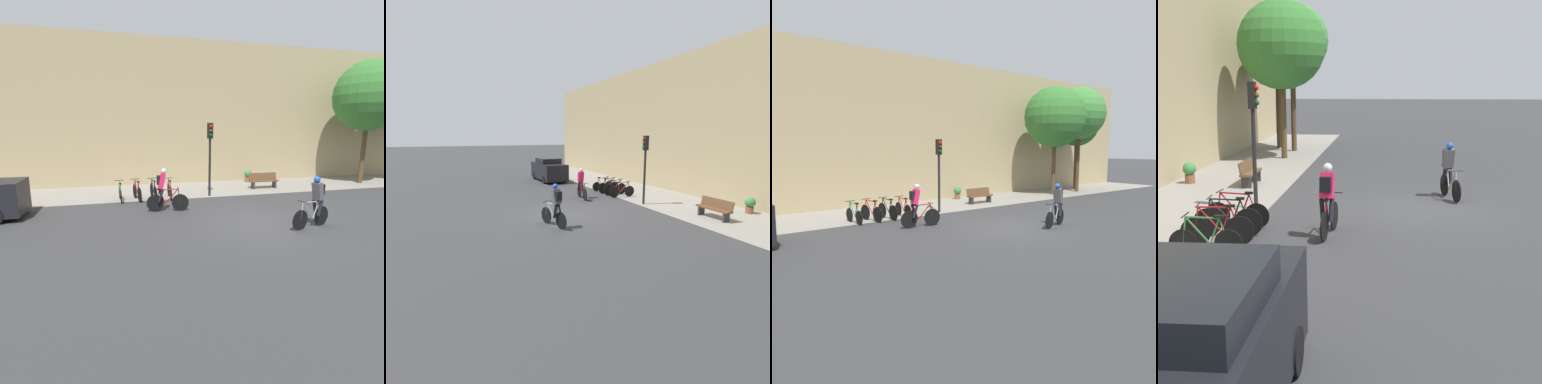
# 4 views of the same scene
# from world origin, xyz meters

# --- Properties ---
(ground) EXTENTS (200.00, 200.00, 0.00)m
(ground) POSITION_xyz_m (0.00, 0.00, 0.00)
(ground) COLOR #333335
(kerb_strip) EXTENTS (44.00, 4.50, 0.01)m
(kerb_strip) POSITION_xyz_m (0.00, 6.75, 0.00)
(kerb_strip) COLOR gray
(kerb_strip) RESTS_ON ground
(building_facade) EXTENTS (44.00, 0.60, 8.64)m
(building_facade) POSITION_xyz_m (0.00, 9.30, 4.32)
(building_facade) COLOR tan
(building_facade) RESTS_ON ground
(cyclist_pink) EXTENTS (1.74, 0.50, 1.80)m
(cyclist_pink) POSITION_xyz_m (-3.08, 2.43, 0.95)
(cyclist_pink) COLOR black
(cyclist_pink) RESTS_ON ground
(cyclist_grey) EXTENTS (1.71, 0.61, 1.79)m
(cyclist_grey) POSITION_xyz_m (1.64, -0.92, 0.95)
(cyclist_grey) COLOR black
(cyclist_grey) RESTS_ON ground
(parked_bike_0) EXTENTS (0.46, 1.58, 0.94)m
(parked_bike_0) POSITION_xyz_m (-4.78, 4.83, 0.38)
(parked_bike_0) COLOR black
(parked_bike_0) RESTS_ON ground
(parked_bike_1) EXTENTS (0.46, 1.65, 0.98)m
(parked_bike_1) POSITION_xyz_m (-3.99, 4.83, 0.41)
(parked_bike_1) COLOR black
(parked_bike_1) RESTS_ON ground
(parked_bike_2) EXTENTS (0.46, 1.68, 0.98)m
(parked_bike_2) POSITION_xyz_m (-3.19, 4.83, 0.41)
(parked_bike_2) COLOR black
(parked_bike_2) RESTS_ON ground
(parked_bike_3) EXTENTS (0.46, 1.68, 0.96)m
(parked_bike_3) POSITION_xyz_m (-2.40, 4.83, 0.39)
(parked_bike_3) COLOR black
(parked_bike_3) RESTS_ON ground
(traffic_light_pole) EXTENTS (0.26, 0.30, 3.67)m
(traffic_light_pole) POSITION_xyz_m (-0.31, 4.87, 2.54)
(traffic_light_pole) COLOR black
(traffic_light_pole) RESTS_ON ground
(bench) EXTENTS (1.70, 0.44, 0.89)m
(bench) POSITION_xyz_m (3.35, 6.02, 0.47)
(bench) COLOR brown
(bench) RESTS_ON ground
(parked_car) EXTENTS (4.30, 1.84, 1.85)m
(parked_car) POSITION_xyz_m (-10.56, 2.99, 0.90)
(parked_car) COLOR black
(parked_car) RESTS_ON ground
(potted_plant) EXTENTS (0.48, 0.48, 0.78)m
(potted_plant) POSITION_xyz_m (3.43, 8.28, 0.44)
(potted_plant) COLOR brown
(potted_plant) RESTS_ON ground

